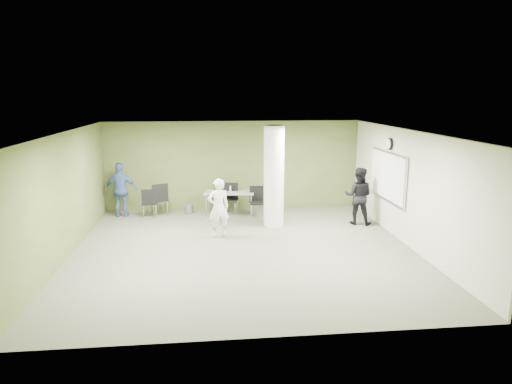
{
  "coord_description": "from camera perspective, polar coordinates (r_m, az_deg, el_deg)",
  "views": [
    {
      "loc": [
        -0.8,
        -10.26,
        3.65
      ],
      "look_at": [
        0.4,
        1.0,
        1.19
      ],
      "focal_mm": 32.0,
      "sensor_mm": 36.0,
      "label": 1
    }
  ],
  "objects": [
    {
      "name": "wall_right_cream",
      "position": [
        11.55,
        18.62,
        0.39
      ],
      "size": [
        0.02,
        8.0,
        2.8
      ],
      "primitive_type": "cube",
      "color": "beige",
      "rests_on": "floor"
    },
    {
      "name": "man_blue",
      "position": [
        14.19,
        -16.49,
        0.27
      ],
      "size": [
        0.99,
        0.47,
        1.64
      ],
      "primitive_type": "imported",
      "rotation": [
        0.0,
        0.0,
        3.06
      ],
      "color": "#3C5A95",
      "rests_on": "floor"
    },
    {
      "name": "man_black",
      "position": [
        13.16,
        12.69,
        -0.48
      ],
      "size": [
        0.97,
        0.88,
        1.62
      ],
      "primitive_type": "imported",
      "rotation": [
        0.0,
        0.0,
        2.72
      ],
      "color": "black",
      "rests_on": "floor"
    },
    {
      "name": "wall_clock",
      "position": [
        12.47,
        16.32,
        5.8
      ],
      "size": [
        0.06,
        0.32,
        0.32
      ],
      "color": "black",
      "rests_on": "wall_right_cream"
    },
    {
      "name": "chair_back_left",
      "position": [
        13.92,
        -13.2,
        -1.07
      ],
      "size": [
        0.47,
        0.47,
        0.89
      ],
      "rotation": [
        0.0,
        0.0,
        3.21
      ],
      "color": "black",
      "rests_on": "floor"
    },
    {
      "name": "whiteboard",
      "position": [
        12.58,
        16.09,
        1.95
      ],
      "size": [
        0.05,
        2.3,
        1.3
      ],
      "color": "silver",
      "rests_on": "wall_right_cream"
    },
    {
      "name": "ceiling",
      "position": [
        10.33,
        -1.62,
        7.55
      ],
      "size": [
        8.0,
        8.0,
        0.0
      ],
      "primitive_type": "plane",
      "rotation": [
        3.14,
        0.0,
        0.0
      ],
      "color": "white",
      "rests_on": "wall_back"
    },
    {
      "name": "chair_back_right",
      "position": [
        13.98,
        -12.04,
        -0.62
      ],
      "size": [
        0.67,
        0.67,
        1.02
      ],
      "rotation": [
        0.0,
        0.0,
        3.57
      ],
      "color": "black",
      "rests_on": "floor"
    },
    {
      "name": "wastebasket",
      "position": [
        14.26,
        -8.41,
        -2.09
      ],
      "size": [
        0.25,
        0.25,
        0.29
      ],
      "primitive_type": "cylinder",
      "color": "#4C4C4C",
      "rests_on": "floor"
    },
    {
      "name": "folding_table",
      "position": [
        13.89,
        -3.41,
        -0.16
      ],
      "size": [
        1.58,
        0.85,
        0.96
      ],
      "rotation": [
        0.0,
        0.0,
        -0.13
      ],
      "color": "gray",
      "rests_on": "floor"
    },
    {
      "name": "floor",
      "position": [
        10.92,
        -1.53,
        -7.25
      ],
      "size": [
        8.0,
        8.0,
        0.0
      ],
      "primitive_type": "plane",
      "color": "#4B4C3B",
      "rests_on": "ground"
    },
    {
      "name": "wall_back",
      "position": [
        14.46,
        -2.83,
        3.31
      ],
      "size": [
        8.0,
        2.8,
        0.02
      ],
      "primitive_type": "cube",
      "rotation": [
        1.57,
        0.0,
        0.0
      ],
      "color": "#4B5829",
      "rests_on": "floor"
    },
    {
      "name": "chair_table_right",
      "position": [
        13.67,
        0.14,
        -0.9
      ],
      "size": [
        0.47,
        0.47,
        0.92
      ],
      "rotation": [
        0.0,
        0.0,
        -0.03
      ],
      "color": "black",
      "rests_on": "floor"
    },
    {
      "name": "chair_table_left",
      "position": [
        13.9,
        -3.26,
        -0.56
      ],
      "size": [
        0.58,
        0.58,
        0.97
      ],
      "rotation": [
        0.0,
        0.0,
        -0.22
      ],
      "color": "black",
      "rests_on": "floor"
    },
    {
      "name": "column",
      "position": [
        12.6,
        2.25,
        1.98
      ],
      "size": [
        0.56,
        0.56,
        2.8
      ],
      "primitive_type": "cylinder",
      "color": "silver",
      "rests_on": "floor"
    },
    {
      "name": "wall_left",
      "position": [
        10.98,
        -22.86,
        -0.52
      ],
      "size": [
        0.02,
        8.0,
        2.8
      ],
      "primitive_type": "cube",
      "color": "#4B5829",
      "rests_on": "floor"
    },
    {
      "name": "woman_white",
      "position": [
        11.75,
        -4.71,
        -1.98
      ],
      "size": [
        0.63,
        0.49,
        1.53
      ],
      "primitive_type": "imported",
      "rotation": [
        0.0,
        0.0,
        3.38
      ],
      "color": "silver",
      "rests_on": "floor"
    }
  ]
}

